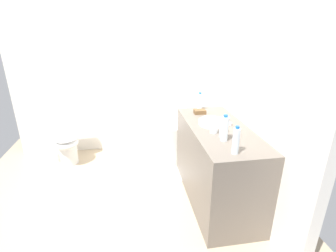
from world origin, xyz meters
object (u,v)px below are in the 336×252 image
object	(u,v)px
toilet	(67,142)
drinking_glass_0	(222,132)
bathtub	(156,138)
amenity_basket	(200,112)
sink_basin	(212,122)
bath_mat	(161,175)
drinking_glass_2	(223,128)
water_bottle_2	(200,102)
water_bottle_0	(225,129)
sink_faucet	(228,121)
drinking_glass_1	(214,129)
soap_dish	(208,117)
toilet_paper_roll	(57,157)
water_bottle_1	(236,141)

from	to	relation	value
toilet	drinking_glass_0	xyz separation A→B (m)	(1.80, -1.40, 0.62)
bathtub	amenity_basket	distance (m)	1.04
toilet	sink_basin	world-z (taller)	sink_basin
amenity_basket	bath_mat	xyz separation A→B (m)	(-0.48, 0.08, -0.91)
drinking_glass_0	bath_mat	world-z (taller)	drinking_glass_0
bathtub	drinking_glass_2	distance (m)	1.54
water_bottle_2	amenity_basket	xyz separation A→B (m)	(-0.04, -0.16, -0.08)
water_bottle_0	drinking_glass_0	distance (m)	0.11
sink_faucet	water_bottle_0	world-z (taller)	water_bottle_0
drinking_glass_1	soap_dish	xyz separation A→B (m)	(0.08, 0.44, -0.03)
sink_basin	toilet_paper_roll	size ratio (longest dim) A/B	2.24
amenity_basket	sink_faucet	bearing A→B (deg)	-61.67
sink_basin	water_bottle_0	world-z (taller)	water_bottle_0
water_bottle_0	toilet_paper_roll	world-z (taller)	water_bottle_0
water_bottle_0	drinking_glass_1	distance (m)	0.21
sink_faucet	bath_mat	bearing A→B (deg)	145.47
water_bottle_2	sink_faucet	bearing A→B (deg)	-73.16
sink_faucet	water_bottle_2	distance (m)	0.57
water_bottle_0	amenity_basket	distance (m)	0.81
toilet_paper_roll	bath_mat	bearing A→B (deg)	-23.57
bathtub	water_bottle_1	size ratio (longest dim) A/B	6.20
bathtub	toilet	distance (m)	1.31
bathtub	amenity_basket	size ratio (longest dim) A/B	11.03
water_bottle_1	water_bottle_2	distance (m)	1.23
toilet_paper_roll	drinking_glass_0	bearing A→B (deg)	-36.07
water_bottle_2	amenity_basket	world-z (taller)	water_bottle_2
sink_faucet	soap_dish	size ratio (longest dim) A/B	1.69
water_bottle_0	soap_dish	xyz separation A→B (m)	(0.05, 0.64, -0.11)
water_bottle_1	soap_dish	bearing A→B (deg)	86.56
amenity_basket	toilet_paper_roll	bearing A→B (deg)	159.47
drinking_glass_2	bath_mat	distance (m)	1.29
water_bottle_1	bath_mat	xyz separation A→B (m)	(-0.48, 1.16, -1.01)
toilet	water_bottle_0	world-z (taller)	water_bottle_0
water_bottle_1	water_bottle_2	bearing A→B (deg)	88.15
drinking_glass_2	drinking_glass_0	bearing A→B (deg)	-112.26
sink_basin	drinking_glass_1	xyz separation A→B (m)	(-0.06, -0.23, 0.02)
drinking_glass_1	soap_dish	bearing A→B (deg)	79.17
toilet	drinking_glass_0	bearing A→B (deg)	50.69
water_bottle_1	drinking_glass_2	distance (m)	0.47
drinking_glass_2	bath_mat	size ratio (longest dim) A/B	0.19
bath_mat	amenity_basket	bearing A→B (deg)	-10.09
sink_faucet	drinking_glass_0	world-z (taller)	drinking_glass_0
water_bottle_0	drinking_glass_2	bearing A→B (deg)	72.86
water_bottle_2	amenity_basket	size ratio (longest dim) A/B	1.64
drinking_glass_0	toilet_paper_roll	world-z (taller)	drinking_glass_0
bathtub	water_bottle_1	bearing A→B (deg)	-74.75
soap_dish	sink_basin	bearing A→B (deg)	-96.91
soap_dish	toilet_paper_roll	bearing A→B (deg)	155.88
water_bottle_2	drinking_glass_0	distance (m)	0.88
water_bottle_2	toilet_paper_roll	bearing A→B (deg)	163.93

